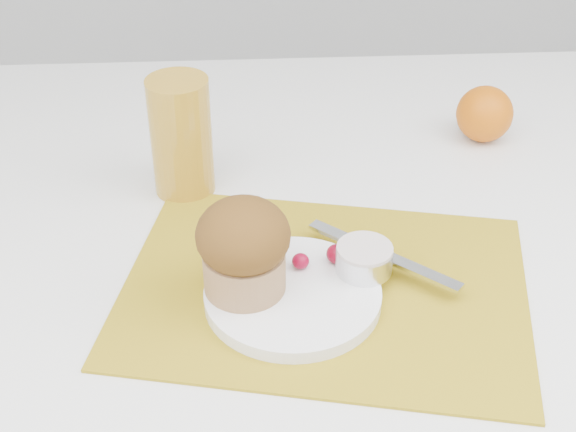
{
  "coord_description": "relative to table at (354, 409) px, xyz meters",
  "views": [
    {
      "loc": [
        -0.14,
        -0.74,
        1.28
      ],
      "look_at": [
        -0.1,
        -0.06,
        0.8
      ],
      "focal_mm": 50.0,
      "sensor_mm": 36.0,
      "label": 1
    }
  ],
  "objects": [
    {
      "name": "butter_knife",
      "position": [
        -0.01,
        -0.14,
        0.39
      ],
      "size": [
        0.15,
        0.13,
        0.0
      ],
      "primitive_type": "cube",
      "rotation": [
        0.0,
        0.0,
        -0.71
      ],
      "color": "silver",
      "rests_on": "plate"
    },
    {
      "name": "cream",
      "position": [
        -0.03,
        -0.16,
        0.42
      ],
      "size": [
        0.06,
        0.06,
        0.01
      ],
      "primitive_type": "cylinder",
      "rotation": [
        0.0,
        0.0,
        -0.06
      ],
      "color": "beige",
      "rests_on": "ramekin"
    },
    {
      "name": "raspberry_near",
      "position": [
        -0.09,
        -0.15,
        0.4
      ],
      "size": [
        0.02,
        0.02,
        0.02
      ],
      "primitive_type": "ellipsoid",
      "color": "#620217",
      "rests_on": "plate"
    },
    {
      "name": "muffin",
      "position": [
        -0.15,
        -0.18,
        0.44
      ],
      "size": [
        0.09,
        0.09,
        0.1
      ],
      "color": "tan",
      "rests_on": "plate"
    },
    {
      "name": "placemat",
      "position": [
        -0.07,
        -0.17,
        0.38
      ],
      "size": [
        0.46,
        0.38,
        0.0
      ],
      "primitive_type": "cube",
      "rotation": [
        0.0,
        0.0,
        -0.21
      ],
      "color": "#A88A17",
      "rests_on": "table"
    },
    {
      "name": "juice_glass",
      "position": [
        -0.22,
        0.03,
        0.45
      ],
      "size": [
        0.09,
        0.09,
        0.14
      ],
      "primitive_type": "cylinder",
      "rotation": [
        0.0,
        0.0,
        0.36
      ],
      "color": "#BB8B23",
      "rests_on": "table"
    },
    {
      "name": "table",
      "position": [
        0.0,
        0.0,
        0.0
      ],
      "size": [
        1.2,
        0.8,
        0.75
      ],
      "primitive_type": "cube",
      "color": "white",
      "rests_on": "ground"
    },
    {
      "name": "ramekin",
      "position": [
        -0.03,
        -0.16,
        0.41
      ],
      "size": [
        0.07,
        0.07,
        0.02
      ],
      "primitive_type": "cylinder",
      "rotation": [
        0.0,
        0.0,
        0.15
      ],
      "color": "silver",
      "rests_on": "plate"
    },
    {
      "name": "orange",
      "position": [
        0.17,
        0.13,
        0.41
      ],
      "size": [
        0.07,
        0.07,
        0.07
      ],
      "primitive_type": "sphere",
      "color": "#D26007",
      "rests_on": "table"
    },
    {
      "name": "raspberry_far",
      "position": [
        -0.06,
        -0.15,
        0.4
      ],
      "size": [
        0.02,
        0.02,
        0.02
      ],
      "primitive_type": "ellipsoid",
      "color": "#560210",
      "rests_on": "plate"
    },
    {
      "name": "plate",
      "position": [
        -0.1,
        -0.19,
        0.39
      ],
      "size": [
        0.21,
        0.21,
        0.01
      ],
      "primitive_type": "cylinder",
      "rotation": [
        0.0,
        0.0,
        0.23
      ],
      "color": "white",
      "rests_on": "placemat"
    }
  ]
}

